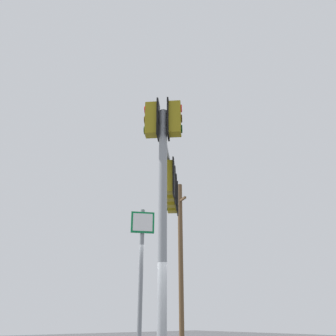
{
  "coord_description": "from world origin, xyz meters",
  "views": [
    {
      "loc": [
        5.61,
        -4.37,
        1.4
      ],
      "look_at": [
        -1.39,
        1.5,
        5.31
      ],
      "focal_mm": 37.66,
      "sensor_mm": 36.0,
      "label": 1
    }
  ],
  "objects": [
    {
      "name": "signal_mast_assembly",
      "position": [
        -1.14,
        1.27,
        4.75
      ],
      "size": [
        3.23,
        3.22,
        6.57
      ],
      "color": "gray",
      "rests_on": "ground"
    },
    {
      "name": "route_sign_primary",
      "position": [
        0.95,
        -1.01,
        1.87
      ],
      "size": [
        0.21,
        0.35,
        3.09
      ],
      "color": "slate",
      "rests_on": "ground"
    },
    {
      "name": "utility_pole_wooden",
      "position": [
        -9.95,
        9.66,
        4.71
      ],
      "size": [
        1.59,
        0.63,
        9.2
      ],
      "color": "brown",
      "rests_on": "ground"
    }
  ]
}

